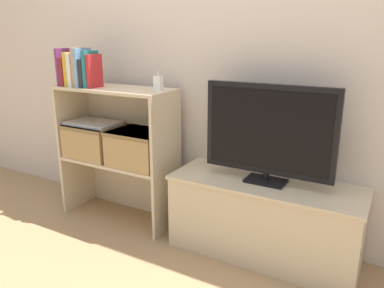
# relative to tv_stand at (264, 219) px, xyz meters

# --- Properties ---
(ground_plane) EXTENTS (16.00, 16.00, 0.00)m
(ground_plane) POSITION_rel_tv_stand_xyz_m (-0.46, -0.19, -0.23)
(ground_plane) COLOR #A37F56
(wall_back) EXTENTS (10.00, 0.05, 2.40)m
(wall_back) POSITION_rel_tv_stand_xyz_m (-0.46, 0.23, 0.97)
(wall_back) COLOR beige
(wall_back) RESTS_ON ground_plane
(tv_stand) EXTENTS (1.08, 0.40, 0.45)m
(tv_stand) POSITION_rel_tv_stand_xyz_m (0.00, 0.00, 0.00)
(tv_stand) COLOR #CCB793
(tv_stand) RESTS_ON ground_plane
(tv) EXTENTS (0.72, 0.14, 0.55)m
(tv) POSITION_rel_tv_stand_xyz_m (0.00, -0.00, 0.52)
(tv) COLOR black
(tv) RESTS_ON tv_stand
(bookshelf_lower_tier) EXTENTS (0.81, 0.33, 0.42)m
(bookshelf_lower_tier) POSITION_rel_tv_stand_xyz_m (-1.04, 0.03, 0.04)
(bookshelf_lower_tier) COLOR #CCB793
(bookshelf_lower_tier) RESTS_ON ground_plane
(bookshelf_upper_tier) EXTENTS (0.81, 0.33, 0.49)m
(bookshelf_upper_tier) POSITION_rel_tv_stand_xyz_m (-1.04, 0.03, 0.50)
(bookshelf_upper_tier) COLOR #CCB793
(bookshelf_upper_tier) RESTS_ON bookshelf_lower_tier
(book_plum) EXTENTS (0.02, 0.14, 0.25)m
(book_plum) POSITION_rel_tv_stand_xyz_m (-1.40, -0.09, 0.81)
(book_plum) COLOR #6B2D66
(book_plum) RESTS_ON bookshelf_upper_tier
(book_maroon) EXTENTS (0.03, 0.15, 0.19)m
(book_maroon) POSITION_rel_tv_stand_xyz_m (-1.37, -0.09, 0.78)
(book_maroon) COLOR maroon
(book_maroon) RESTS_ON bookshelf_upper_tier
(book_mustard) EXTENTS (0.03, 0.14, 0.22)m
(book_mustard) POSITION_rel_tv_stand_xyz_m (-1.34, -0.09, 0.80)
(book_mustard) COLOR gold
(book_mustard) RESTS_ON bookshelf_upper_tier
(book_ivory) EXTENTS (0.03, 0.14, 0.22)m
(book_ivory) POSITION_rel_tv_stand_xyz_m (-1.30, -0.09, 0.80)
(book_ivory) COLOR silver
(book_ivory) RESTS_ON bookshelf_upper_tier
(book_tan) EXTENTS (0.02, 0.13, 0.25)m
(book_tan) POSITION_rel_tv_stand_xyz_m (-1.27, -0.09, 0.81)
(book_tan) COLOR tan
(book_tan) RESTS_ON bookshelf_upper_tier
(book_skyblue) EXTENTS (0.03, 0.14, 0.25)m
(book_skyblue) POSITION_rel_tv_stand_xyz_m (-1.24, -0.09, 0.81)
(book_skyblue) COLOR #709ECC
(book_skyblue) RESTS_ON bookshelf_upper_tier
(book_charcoal) EXTENTS (0.03, 0.13, 0.18)m
(book_charcoal) POSITION_rel_tv_stand_xyz_m (-1.20, -0.09, 0.78)
(book_charcoal) COLOR #232328
(book_charcoal) RESTS_ON bookshelf_upper_tier
(book_teal) EXTENTS (0.03, 0.13, 0.23)m
(book_teal) POSITION_rel_tv_stand_xyz_m (-1.17, -0.09, 0.80)
(book_teal) COLOR #1E7075
(book_teal) RESTS_ON bookshelf_upper_tier
(book_crimson) EXTENTS (0.03, 0.12, 0.21)m
(book_crimson) POSITION_rel_tv_stand_xyz_m (-1.14, -0.09, 0.79)
(book_crimson) COLOR #B22328
(book_crimson) RESTS_ON bookshelf_upper_tier
(baby_monitor) EXTENTS (0.05, 0.03, 0.12)m
(baby_monitor) POSITION_rel_tv_stand_xyz_m (-0.69, -0.03, 0.73)
(baby_monitor) COLOR white
(baby_monitor) RESTS_ON bookshelf_upper_tier
(storage_basket_left) EXTENTS (0.36, 0.30, 0.23)m
(storage_basket_left) POSITION_rel_tv_stand_xyz_m (-1.23, -0.04, 0.32)
(storage_basket_left) COLOR tan
(storage_basket_left) RESTS_ON bookshelf_lower_tier
(storage_basket_right) EXTENTS (0.36, 0.30, 0.23)m
(storage_basket_right) POSITION_rel_tv_stand_xyz_m (-0.85, -0.04, 0.32)
(storage_basket_right) COLOR tan
(storage_basket_right) RESTS_ON bookshelf_lower_tier
(laptop) EXTENTS (0.36, 0.23, 0.02)m
(laptop) POSITION_rel_tv_stand_xyz_m (-1.23, -0.04, 0.43)
(laptop) COLOR #BCBCC1
(laptop) RESTS_ON storage_basket_left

